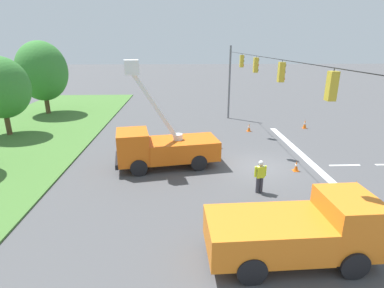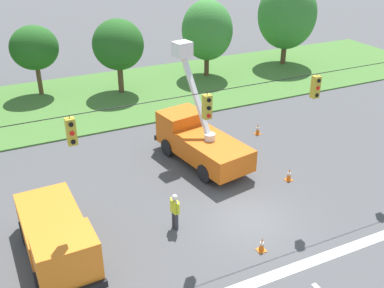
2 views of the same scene
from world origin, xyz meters
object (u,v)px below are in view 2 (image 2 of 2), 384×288
(tree_east, at_px, (118,45))
(tree_east_end, at_px, (287,15))
(utility_truck_support_near, at_px, (57,238))
(traffic_cone_mid_left, at_px, (258,129))
(road_worker, at_px, (175,209))
(traffic_cone_lane_edge_b, at_px, (262,244))
(utility_truck_bucket_lift, at_px, (199,139))
(tree_far_east, at_px, (207,30))
(traffic_cone_far_right, at_px, (289,174))
(tree_centre, at_px, (34,48))

(tree_east, bearing_deg, tree_east_end, 3.10)
(utility_truck_support_near, height_order, traffic_cone_mid_left, utility_truck_support_near)
(traffic_cone_mid_left, bearing_deg, road_worker, -142.37)
(utility_truck_support_near, bearing_deg, traffic_cone_lane_edge_b, -20.78)
(utility_truck_bucket_lift, height_order, road_worker, utility_truck_bucket_lift)
(tree_far_east, distance_m, traffic_cone_lane_edge_b, 23.20)
(tree_east_end, bearing_deg, traffic_cone_far_right, -124.71)
(traffic_cone_far_right, bearing_deg, road_worker, -170.50)
(tree_far_east, height_order, traffic_cone_lane_edge_b, tree_far_east)
(road_worker, xyz_separation_m, traffic_cone_lane_edge_b, (2.64, -2.95, -0.68))
(traffic_cone_mid_left, height_order, traffic_cone_lane_edge_b, traffic_cone_mid_left)
(tree_far_east, height_order, road_worker, tree_far_east)
(tree_east, distance_m, traffic_cone_far_right, 17.30)
(tree_east, relative_size, utility_truck_support_near, 0.95)
(tree_far_east, bearing_deg, road_worker, -120.73)
(tree_centre, bearing_deg, tree_far_east, -6.03)
(tree_east, bearing_deg, tree_far_east, 5.58)
(traffic_cone_lane_edge_b, bearing_deg, tree_east, 88.93)
(tree_east_end, height_order, traffic_cone_far_right, tree_east_end)
(tree_far_east, relative_size, tree_east_end, 0.84)
(tree_centre, bearing_deg, utility_truck_support_near, -96.56)
(tree_far_east, height_order, utility_truck_support_near, tree_far_east)
(tree_far_east, distance_m, utility_truck_support_near, 24.57)
(tree_centre, height_order, utility_truck_support_near, tree_centre)
(tree_centre, height_order, traffic_cone_lane_edge_b, tree_centre)
(traffic_cone_lane_edge_b, bearing_deg, utility_truck_support_near, 159.22)
(utility_truck_support_near, bearing_deg, traffic_cone_mid_left, 26.03)
(tree_east, xyz_separation_m, tree_far_east, (7.92, 0.77, 0.15))
(tree_east, height_order, tree_east_end, tree_east_end)
(tree_centre, xyz_separation_m, utility_truck_support_near, (-2.29, -19.88, -2.53))
(utility_truck_support_near, height_order, traffic_cone_far_right, utility_truck_support_near)
(utility_truck_bucket_lift, bearing_deg, traffic_cone_lane_edge_b, -97.54)
(tree_centre, distance_m, utility_truck_bucket_lift, 16.23)
(tree_centre, relative_size, traffic_cone_far_right, 7.70)
(tree_centre, xyz_separation_m, tree_east, (5.79, -2.22, 0.12))
(traffic_cone_mid_left, xyz_separation_m, traffic_cone_lane_edge_b, (-5.99, -9.60, -0.03))
(road_worker, bearing_deg, tree_centre, 97.93)
(utility_truck_support_near, xyz_separation_m, traffic_cone_far_right, (12.10, 1.21, -0.85))
(traffic_cone_mid_left, relative_size, traffic_cone_far_right, 1.02)
(tree_east, height_order, traffic_cone_lane_edge_b, tree_east)
(traffic_cone_far_right, bearing_deg, tree_east, 103.72)
(tree_east, relative_size, traffic_cone_mid_left, 8.08)
(tree_centre, height_order, traffic_cone_far_right, tree_centre)
(traffic_cone_mid_left, bearing_deg, tree_east, 117.04)
(utility_truck_support_near, distance_m, traffic_cone_mid_left, 15.25)
(traffic_cone_mid_left, bearing_deg, utility_truck_bucket_lift, -163.12)
(utility_truck_bucket_lift, bearing_deg, tree_centre, 113.79)
(traffic_cone_lane_edge_b, bearing_deg, utility_truck_bucket_lift, 82.46)
(utility_truck_support_near, distance_m, road_worker, 5.05)
(traffic_cone_mid_left, bearing_deg, tree_east_end, 48.69)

